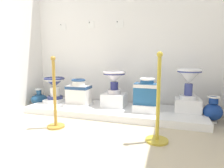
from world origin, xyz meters
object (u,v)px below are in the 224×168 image
Objects in this scene: antique_toilet_rightmost at (147,91)px; decorative_vase_spare at (213,111)px; antique_toilet_slender_white at (55,84)px; info_placard_first at (63,27)px; info_placard_second at (91,24)px; decorative_vase_corner at (39,99)px; antique_toilet_squat_floral at (79,91)px; plinth_block_rightmost at (146,108)px; stanchion_post_near_right at (158,115)px; info_placard_third at (120,24)px; antique_toilet_central_ornate at (114,78)px; plinth_block_central_ornate at (114,100)px; stanchion_post_near_left at (55,105)px; plinth_block_slender_white at (55,100)px; plinth_block_squat_floral at (79,104)px; plinth_block_broad_patterned at (187,105)px; antique_toilet_broad_patterned at (189,78)px.

antique_toilet_rightmost is 0.96m from decorative_vase_spare.
info_placard_first is (-0.02, 0.38, 1.09)m from antique_toilet_slender_white.
antique_toilet_rightmost is 1.66m from info_placard_second.
antique_toilet_rightmost is 2.07m from decorative_vase_corner.
antique_toilet_slender_white is 0.58m from antique_toilet_squat_floral.
plinth_block_rightmost is 0.40× the size of stanchion_post_near_right.
antique_toilet_rightmost is at bearing -16.64° from info_placard_first.
info_placard_first is at bearing 180.00° from info_placard_third.
info_placard_third is (1.13, 0.38, 1.08)m from antique_toilet_slender_white.
info_placard_first is at bearing 163.36° from plinth_block_rightmost.
antique_toilet_central_ornate is at bearing 1.83° from decorative_vase_corner.
decorative_vase_corner is at bearing -178.17° from plinth_block_central_ornate.
stanchion_post_near_left is at bearing -145.04° from antique_toilet_rightmost.
plinth_block_slender_white is 1.56m from info_placard_second.
antique_toilet_central_ornate is 0.39× the size of stanchion_post_near_right.
antique_toilet_rightmost is 2.79× the size of info_placard_first.
info_placard_second is at bearing 147.73° from plinth_block_central_ornate.
antique_toilet_squat_floral is 0.44× the size of stanchion_post_near_left.
info_placard_third reaches higher than plinth_block_squat_floral.
plinth_block_central_ornate is 1.48m from info_placard_second.
plinth_block_rightmost is 1.05× the size of plinth_block_broad_patterned.
plinth_block_broad_patterned is 2.57× the size of info_placard_third.
info_placard_third is at bearing 163.21° from plinth_block_broad_patterned.
plinth_block_squat_floral is at bearing 179.33° from plinth_block_rightmost.
stanchion_post_near_right is (1.31, -0.04, -0.00)m from stanchion_post_near_left.
info_placard_second is (0.03, 0.50, 1.18)m from antique_toilet_squat_floral.
plinth_block_slender_white is at bearing -178.68° from plinth_block_central_ornate.
plinth_block_central_ornate is at bearing 1.32° from plinth_block_slender_white.
antique_toilet_slender_white is 0.65m from plinth_block_squat_floral.
antique_toilet_rightmost is 0.65m from plinth_block_broad_patterned.
info_placard_third is 1.83m from stanchion_post_near_left.
info_placard_second reaches higher than plinth_block_broad_patterned.
antique_toilet_squat_floral is 1.29m from info_placard_second.
antique_toilet_squat_floral is 1.17m from plinth_block_rightmost.
antique_toilet_broad_patterned is 1.36× the size of decorative_vase_corner.
antique_toilet_broad_patterned reaches higher than plinth_block_squat_floral.
info_placard_first is at bearing 51.00° from decorative_vase_corner.
info_placard_third reaches higher than decorative_vase_spare.
plinth_block_slender_white is 0.93× the size of plinth_block_rightmost.
plinth_block_central_ornate is 2.66× the size of info_placard_third.
decorative_vase_spare is (2.63, -0.06, 0.04)m from plinth_block_slender_white.
antique_toilet_central_ornate is at bearing -179.94° from plinth_block_broad_patterned.
stanchion_post_near_left reaches higher than antique_toilet_broad_patterned.
plinth_block_slender_white is 0.34m from decorative_vase_corner.
stanchion_post_near_right reaches higher than plinth_block_rightmost.
stanchion_post_near_right reaches higher than antique_toilet_rightmost.
stanchion_post_near_left is at bearing -151.24° from plinth_block_broad_patterned.
info_placard_third is at bearing 91.69° from plinth_block_central_ornate.
info_placard_first is (-2.32, 0.35, 0.90)m from antique_toilet_broad_patterned.
plinth_block_squat_floral is at bearing -175.12° from plinth_block_broad_patterned.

